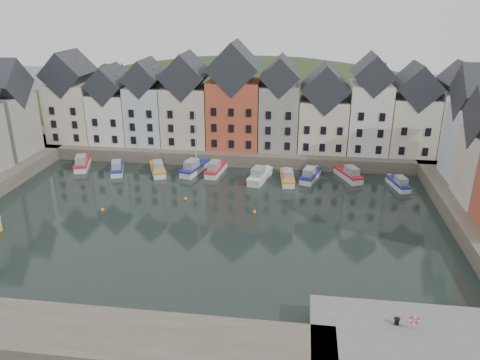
% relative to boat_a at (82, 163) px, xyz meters
% --- Properties ---
extents(ground, '(260.00, 260.00, 0.00)m').
position_rel_boat_a_xyz_m(ground, '(24.00, -18.53, -0.75)').
color(ground, black).
rests_on(ground, ground).
extents(far_quay, '(90.00, 16.00, 2.00)m').
position_rel_boat_a_xyz_m(far_quay, '(24.00, 11.47, 0.25)').
color(far_quay, '#534B40').
rests_on(far_quay, ground).
extents(near_quay, '(18.00, 10.00, 2.00)m').
position_rel_boat_a_xyz_m(near_quay, '(46.00, -38.53, 0.25)').
color(near_quay, '#60605E').
rests_on(near_quay, ground).
extents(near_wall, '(50.00, 6.00, 2.00)m').
position_rel_boat_a_xyz_m(near_wall, '(14.00, -40.53, 0.25)').
color(near_wall, '#534B40').
rests_on(near_wall, ground).
extents(hillside, '(153.60, 70.40, 64.00)m').
position_rel_boat_a_xyz_m(hillside, '(24.02, 37.47, -18.71)').
color(hillside, '#243319').
rests_on(hillside, ground).
extents(far_terrace, '(72.37, 8.16, 17.78)m').
position_rel_boat_a_xyz_m(far_terrace, '(27.21, 9.47, 8.12)').
color(far_terrace, beige).
rests_on(far_terrace, far_quay).
extents(mooring_buoys, '(20.50, 5.50, 0.50)m').
position_rel_boat_a_xyz_m(mooring_buoys, '(20.00, -13.19, -0.60)').
color(mooring_buoys, orange).
rests_on(mooring_buoys, ground).
extents(boat_a, '(3.94, 6.88, 2.52)m').
position_rel_boat_a_xyz_m(boat_a, '(0.00, 0.00, 0.00)').
color(boat_a, silver).
rests_on(boat_a, ground).
extents(boat_b, '(3.72, 6.28, 2.30)m').
position_rel_boat_a_xyz_m(boat_b, '(6.51, -1.32, -0.07)').
color(boat_b, silver).
rests_on(boat_b, ground).
extents(boat_c, '(4.32, 6.58, 2.43)m').
position_rel_boat_a_xyz_m(boat_c, '(13.15, -0.89, -0.03)').
color(boat_c, silver).
rests_on(boat_c, ground).
extents(boat_d, '(3.69, 7.05, 12.88)m').
position_rel_boat_a_xyz_m(boat_d, '(18.80, 0.14, 0.08)').
color(boat_d, silver).
rests_on(boat_d, ground).
extents(boat_e, '(2.79, 6.62, 2.46)m').
position_rel_boat_a_xyz_m(boat_e, '(22.32, 0.24, -0.02)').
color(boat_e, silver).
rests_on(boat_e, ground).
extents(boat_f, '(3.53, 7.01, 2.58)m').
position_rel_boat_a_xyz_m(boat_f, '(29.55, -1.87, 0.02)').
color(boat_f, silver).
rests_on(boat_f, ground).
extents(boat_g, '(2.54, 6.33, 2.37)m').
position_rel_boat_a_xyz_m(boat_g, '(33.82, -1.88, -0.05)').
color(boat_g, silver).
rests_on(boat_g, ground).
extents(boat_h, '(3.52, 6.46, 2.37)m').
position_rel_boat_a_xyz_m(boat_h, '(37.25, -0.48, -0.05)').
color(boat_h, silver).
rests_on(boat_h, ground).
extents(boat_i, '(4.38, 6.51, 2.41)m').
position_rel_boat_a_xyz_m(boat_i, '(43.19, 0.68, -0.03)').
color(boat_i, silver).
rests_on(boat_i, ground).
extents(boat_j, '(3.06, 5.71, 2.09)m').
position_rel_boat_a_xyz_m(boat_j, '(50.20, -1.99, -0.13)').
color(boat_j, silver).
rests_on(boat_j, ground).
extents(mooring_bollard, '(0.48, 0.48, 0.56)m').
position_rel_boat_a_xyz_m(mooring_bollard, '(43.82, -36.62, 1.56)').
color(mooring_bollard, black).
rests_on(mooring_bollard, near_quay).
extents(life_ring_post, '(0.80, 0.17, 1.30)m').
position_rel_boat_a_xyz_m(life_ring_post, '(44.98, -37.11, 2.11)').
color(life_ring_post, gray).
rests_on(life_ring_post, near_quay).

